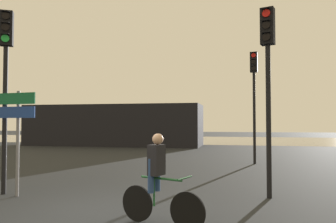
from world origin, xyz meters
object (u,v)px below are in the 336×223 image
(traffic_light_near_right, at_px, (268,66))
(traffic_light_far_right, at_px, (254,87))
(distant_building, at_px, (114,125))
(direction_sign_post, at_px, (17,123))
(cyclist, at_px, (158,179))
(traffic_light_near_left, at_px, (6,67))

(traffic_light_near_right, bearing_deg, traffic_light_far_right, -72.31)
(distant_building, distance_m, direction_sign_post, 18.34)
(distant_building, xyz_separation_m, cyclist, (8.31, -19.31, -0.79))
(distant_building, height_order, direction_sign_post, distant_building)
(direction_sign_post, xyz_separation_m, cyclist, (3.94, -1.49, -0.97))
(direction_sign_post, distance_m, cyclist, 4.33)
(distant_building, bearing_deg, traffic_light_far_right, -43.75)
(traffic_light_far_right, height_order, traffic_light_near_left, traffic_light_far_right)
(traffic_light_far_right, height_order, direction_sign_post, traffic_light_far_right)
(distant_building, height_order, traffic_light_near_right, traffic_light_near_right)
(traffic_light_near_left, distance_m, cyclist, 5.33)
(traffic_light_far_right, relative_size, traffic_light_near_left, 1.06)
(distant_building, relative_size, traffic_light_near_right, 3.03)
(direction_sign_post, bearing_deg, distant_building, -69.26)
(traffic_light_near_left, bearing_deg, traffic_light_far_right, -159.47)
(traffic_light_far_right, xyz_separation_m, direction_sign_post, (-6.09, -7.81, -1.62))
(traffic_light_near_left, distance_m, direction_sign_post, 1.55)
(distant_building, xyz_separation_m, traffic_light_far_right, (10.45, -10.00, 1.80))
(cyclist, bearing_deg, direction_sign_post, -90.51)
(traffic_light_near_right, relative_size, cyclist, 2.85)
(traffic_light_near_right, xyz_separation_m, direction_sign_post, (-6.07, -1.10, -1.41))
(traffic_light_near_right, distance_m, cyclist, 4.11)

